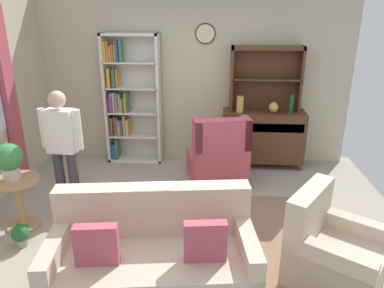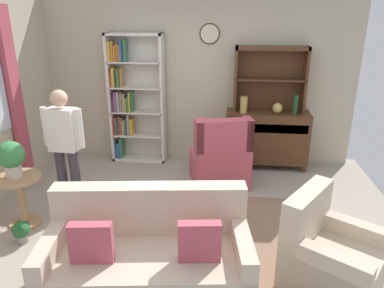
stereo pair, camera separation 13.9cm
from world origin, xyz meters
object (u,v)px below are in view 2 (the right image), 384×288
at_px(vase_round, 278,108).
at_px(coffee_table, 191,203).
at_px(sideboard_hutch, 271,70).
at_px(potted_plant_large, 11,157).
at_px(couch_floral, 149,257).
at_px(book_stack, 185,192).
at_px(armchair_floral, 329,256).
at_px(bookshelf, 132,100).
at_px(person_reading, 65,143).
at_px(plant_stand, 21,195).
at_px(vase_tall, 244,105).
at_px(sideboard, 266,137).
at_px(potted_plant_small, 21,231).
at_px(bottle_wine, 295,105).
at_px(wingback_chair, 220,160).

height_order(vase_round, coffee_table, vase_round).
height_order(sideboard_hutch, vase_round, sideboard_hutch).
distance_m(sideboard_hutch, potted_plant_large, 3.80).
distance_m(couch_floral, book_stack, 1.07).
bearing_deg(couch_floral, armchair_floral, 7.81).
distance_m(bookshelf, person_reading, 1.80).
bearing_deg(sideboard_hutch, plant_stand, -143.86).
height_order(couch_floral, coffee_table, couch_floral).
xyz_separation_m(vase_tall, coffee_table, (-0.62, -1.92, -0.69)).
relative_size(vase_tall, couch_floral, 0.14).
xyz_separation_m(sideboard, couch_floral, (-1.29, -2.94, -0.20)).
relative_size(sideboard_hutch, vase_tall, 4.31).
bearing_deg(book_stack, vase_round, 56.56).
xyz_separation_m(sideboard_hutch, plant_stand, (-3.00, -2.19, -1.17)).
bearing_deg(potted_plant_small, bottle_wine, 36.08).
xyz_separation_m(sideboard, potted_plant_large, (-3.03, -2.08, 0.37)).
bearing_deg(sideboard, wingback_chair, -133.38).
distance_m(bottle_wine, person_reading, 3.37).
xyz_separation_m(armchair_floral, potted_plant_small, (-3.18, 0.28, -0.14)).
xyz_separation_m(couch_floral, potted_plant_small, (-1.54, 0.51, -0.16)).
bearing_deg(potted_plant_small, person_reading, 72.02).
xyz_separation_m(bookshelf, potted_plant_small, (-0.62, -2.52, -0.89)).
distance_m(bookshelf, coffee_table, 2.50).
distance_m(sideboard_hutch, vase_tall, 0.67).
relative_size(bookshelf, armchair_floral, 1.97).
height_order(sideboard, sideboard_hutch, sideboard_hutch).
relative_size(bottle_wine, wingback_chair, 0.28).
relative_size(armchair_floral, coffee_table, 1.33).
height_order(armchair_floral, coffee_table, armchair_floral).
height_order(wingback_chair, person_reading, person_reading).
relative_size(potted_plant_large, potted_plant_small, 1.64).
bearing_deg(person_reading, bottle_wine, 28.09).
xyz_separation_m(wingback_chair, book_stack, (-0.36, -1.14, 0.05)).
relative_size(bookshelf, person_reading, 1.35).
distance_m(potted_plant_large, person_reading, 0.61).
relative_size(bottle_wine, potted_plant_small, 1.14).
relative_size(bookshelf, vase_tall, 8.22).
bearing_deg(book_stack, wingback_chair, 72.29).
bearing_deg(bookshelf, sideboard_hutch, 0.66).
bearing_deg(bottle_wine, plant_stand, -149.56).
bearing_deg(sideboard_hutch, wingback_chair, -129.55).
bearing_deg(sideboard, coffee_table, -116.79).
bearing_deg(bottle_wine, armchair_floral, -90.79).
height_order(bookshelf, potted_plant_small, bookshelf).
distance_m(bottle_wine, coffee_table, 2.47).
height_order(vase_tall, armchair_floral, vase_tall).
height_order(plant_stand, potted_plant_small, plant_stand).
xyz_separation_m(bookshelf, person_reading, (-0.38, -1.76, -0.14)).
bearing_deg(coffee_table, wingback_chair, 76.70).
height_order(armchair_floral, potted_plant_small, armchair_floral).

